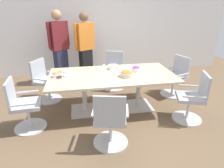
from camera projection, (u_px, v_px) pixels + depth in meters
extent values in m
cube|color=brown|center=(112.00, 109.00, 4.04)|extent=(10.00, 10.00, 0.01)
cube|color=white|center=(98.00, 26.00, 5.68)|extent=(8.00, 0.10, 2.80)
cube|color=#CCB793|center=(112.00, 75.00, 3.76)|extent=(2.40, 1.20, 0.04)
cube|color=silver|center=(85.00, 110.00, 3.95)|extent=(0.56, 0.56, 0.02)
cylinder|color=silver|center=(84.00, 94.00, 3.81)|extent=(0.09, 0.09, 0.69)
cube|color=silver|center=(137.00, 106.00, 4.13)|extent=(0.56, 0.56, 0.02)
cylinder|color=silver|center=(138.00, 90.00, 3.99)|extent=(0.09, 0.09, 0.69)
cylinder|color=silver|center=(31.00, 127.00, 3.42)|extent=(0.57, 0.57, 0.02)
cylinder|color=silver|center=(29.00, 116.00, 3.34)|extent=(0.05, 0.05, 0.41)
cube|color=#ADB2BC|center=(27.00, 104.00, 3.25)|extent=(0.49, 0.49, 0.06)
cube|color=#ADB2BC|center=(10.00, 93.00, 3.11)|extent=(0.07, 0.44, 0.42)
cube|color=silver|center=(28.00, 92.00, 3.42)|extent=(0.37, 0.05, 0.02)
cube|color=silver|center=(23.00, 105.00, 2.98)|extent=(0.37, 0.05, 0.02)
cylinder|color=silver|center=(111.00, 142.00, 3.06)|extent=(0.65, 0.65, 0.02)
cylinder|color=silver|center=(111.00, 130.00, 2.97)|extent=(0.05, 0.05, 0.41)
cube|color=#ADB2BC|center=(111.00, 117.00, 2.88)|extent=(0.55, 0.55, 0.06)
cube|color=#ADB2BC|center=(110.00, 110.00, 2.60)|extent=(0.43, 0.14, 0.42)
cube|color=silver|center=(94.00, 110.00, 2.85)|extent=(0.11, 0.37, 0.02)
cube|color=silver|center=(127.00, 111.00, 2.83)|extent=(0.11, 0.37, 0.02)
cylinder|color=silver|center=(186.00, 118.00, 3.67)|extent=(0.68, 0.68, 0.02)
cylinder|color=silver|center=(188.00, 108.00, 3.59)|extent=(0.05, 0.05, 0.41)
cube|color=#ADB2BC|center=(190.00, 97.00, 3.50)|extent=(0.58, 0.58, 0.06)
cube|color=#ADB2BC|center=(205.00, 85.00, 3.38)|extent=(0.18, 0.43, 0.42)
cube|color=silver|center=(194.00, 97.00, 3.23)|extent=(0.36, 0.15, 0.02)
cube|color=silver|center=(188.00, 86.00, 3.68)|extent=(0.36, 0.15, 0.02)
cylinder|color=silver|center=(172.00, 94.00, 4.65)|extent=(0.70, 0.70, 0.02)
cylinder|color=silver|center=(173.00, 86.00, 4.57)|extent=(0.05, 0.05, 0.41)
cube|color=#ADB2BC|center=(174.00, 76.00, 4.48)|extent=(0.59, 0.59, 0.06)
cube|color=#ADB2BC|center=(182.00, 65.00, 4.49)|extent=(0.19, 0.42, 0.42)
cube|color=silver|center=(183.00, 75.00, 4.24)|extent=(0.35, 0.16, 0.02)
cube|color=silver|center=(167.00, 69.00, 4.63)|extent=(0.35, 0.16, 0.02)
cylinder|color=silver|center=(113.00, 87.00, 5.02)|extent=(0.70, 0.70, 0.02)
cylinder|color=silver|center=(113.00, 80.00, 4.93)|extent=(0.05, 0.05, 0.41)
cube|color=#ADB2BC|center=(113.00, 71.00, 4.84)|extent=(0.60, 0.60, 0.06)
cube|color=#ADB2BC|center=(114.00, 59.00, 4.94)|extent=(0.42, 0.20, 0.42)
cube|color=silver|center=(123.00, 67.00, 4.75)|extent=(0.16, 0.35, 0.02)
cube|color=silver|center=(103.00, 66.00, 4.84)|extent=(0.16, 0.35, 0.02)
cylinder|color=silver|center=(50.00, 99.00, 4.40)|extent=(0.74, 0.74, 0.02)
cylinder|color=silver|center=(49.00, 91.00, 4.32)|extent=(0.05, 0.05, 0.41)
cube|color=#ADB2BC|center=(47.00, 81.00, 4.23)|extent=(0.63, 0.63, 0.06)
cube|color=#ADB2BC|center=(38.00, 69.00, 4.20)|extent=(0.25, 0.40, 0.42)
cube|color=silver|center=(54.00, 72.00, 4.40)|extent=(0.33, 0.21, 0.02)
cube|color=silver|center=(39.00, 80.00, 3.97)|extent=(0.33, 0.21, 0.02)
cube|color=#232842|center=(62.00, 66.00, 5.24)|extent=(0.38, 0.35, 0.90)
cube|color=maroon|center=(58.00, 36.00, 4.93)|extent=(0.48, 0.44, 0.71)
sphere|color=tan|center=(56.00, 15.00, 4.73)|extent=(0.24, 0.24, 0.24)
cylinder|color=maroon|center=(67.00, 33.00, 5.09)|extent=(0.11, 0.11, 0.64)
cylinder|color=maroon|center=(49.00, 36.00, 4.74)|extent=(0.11, 0.11, 0.64)
cube|color=black|center=(86.00, 65.00, 5.39)|extent=(0.38, 0.33, 0.87)
cube|color=orange|center=(85.00, 36.00, 5.09)|extent=(0.49, 0.41, 0.69)
sphere|color=brown|center=(84.00, 17.00, 4.90)|extent=(0.24, 0.24, 0.24)
cylinder|color=orange|center=(93.00, 34.00, 5.23)|extent=(0.11, 0.11, 0.62)
cylinder|color=orange|center=(76.00, 36.00, 4.93)|extent=(0.11, 0.11, 0.62)
cylinder|color=beige|center=(127.00, 74.00, 3.64)|extent=(0.25, 0.25, 0.08)
ellipsoid|color=#AD702D|center=(127.00, 72.00, 3.62)|extent=(0.22, 0.22, 0.07)
cylinder|color=white|center=(136.00, 70.00, 3.90)|extent=(0.17, 0.17, 0.08)
ellipsoid|color=#9E3D8E|center=(136.00, 68.00, 3.88)|extent=(0.15, 0.15, 0.07)
cylinder|color=white|center=(61.00, 75.00, 3.70)|extent=(0.39, 0.39, 0.01)
torus|color=white|center=(69.00, 73.00, 3.73)|extent=(0.11, 0.11, 0.03)
torus|color=white|center=(66.00, 72.00, 3.81)|extent=(0.11, 0.11, 0.03)
torus|color=tan|center=(60.00, 72.00, 3.81)|extent=(0.11, 0.11, 0.03)
torus|color=tan|center=(55.00, 73.00, 3.75)|extent=(0.11, 0.11, 0.03)
torus|color=pink|center=(54.00, 76.00, 3.60)|extent=(0.11, 0.11, 0.03)
torus|color=brown|center=(60.00, 77.00, 3.55)|extent=(0.11, 0.11, 0.03)
torus|color=white|center=(66.00, 76.00, 3.60)|extent=(0.11, 0.11, 0.03)
cube|color=white|center=(113.00, 67.00, 4.05)|extent=(0.18, 0.18, 0.08)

